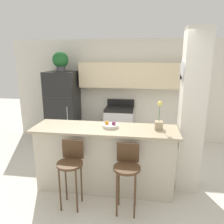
% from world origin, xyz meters
% --- Properties ---
extents(ground_plane, '(14.00, 14.00, 0.00)m').
position_xyz_m(ground_plane, '(0.00, 0.00, 0.00)').
color(ground_plane, beige).
extents(wall_back, '(5.60, 0.38, 2.55)m').
position_xyz_m(wall_back, '(0.12, 2.24, 1.43)').
color(wall_back, silver).
rests_on(wall_back, ground_plane).
extents(pillar_right, '(0.38, 0.32, 2.55)m').
position_xyz_m(pillar_right, '(1.33, 0.21, 1.28)').
color(pillar_right, silver).
rests_on(pillar_right, ground_plane).
extents(counter_bar, '(2.28, 0.66, 1.05)m').
position_xyz_m(counter_bar, '(0.00, 0.00, 0.53)').
color(counter_bar, beige).
rests_on(counter_bar, ground_plane).
extents(refrigerator, '(0.73, 0.73, 1.78)m').
position_xyz_m(refrigerator, '(-1.40, 1.90, 0.89)').
color(refrigerator, black).
rests_on(refrigerator, ground_plane).
extents(stove_range, '(0.69, 0.61, 1.07)m').
position_xyz_m(stove_range, '(0.01, 1.97, 0.46)').
color(stove_range, silver).
rests_on(stove_range, ground_plane).
extents(bar_stool_left, '(0.37, 0.37, 0.98)m').
position_xyz_m(bar_stool_left, '(-0.40, -0.51, 0.65)').
color(bar_stool_left, '#4C331E').
rests_on(bar_stool_left, ground_plane).
extents(bar_stool_right, '(0.37, 0.37, 0.98)m').
position_xyz_m(bar_stool_right, '(0.40, -0.51, 0.65)').
color(bar_stool_right, '#4C331E').
rests_on(bar_stool_right, ground_plane).
extents(potted_plant_on_fridge, '(0.38, 0.38, 0.47)m').
position_xyz_m(potted_plant_on_fridge, '(-1.40, 1.90, 2.04)').
color(potted_plant_on_fridge, '#4C4C51').
rests_on(potted_plant_on_fridge, refrigerator).
extents(orchid_vase, '(0.12, 0.12, 0.44)m').
position_xyz_m(orchid_vase, '(0.83, 0.05, 1.17)').
color(orchid_vase, tan).
rests_on(orchid_vase, counter_bar).
extents(fruit_bowl, '(0.25, 0.25, 0.10)m').
position_xyz_m(fruit_bowl, '(0.09, 0.03, 1.08)').
color(fruit_bowl, silver).
rests_on(fruit_bowl, counter_bar).
extents(trash_bin, '(0.28, 0.28, 0.38)m').
position_xyz_m(trash_bin, '(-0.82, 1.65, 0.19)').
color(trash_bin, black).
rests_on(trash_bin, ground_plane).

